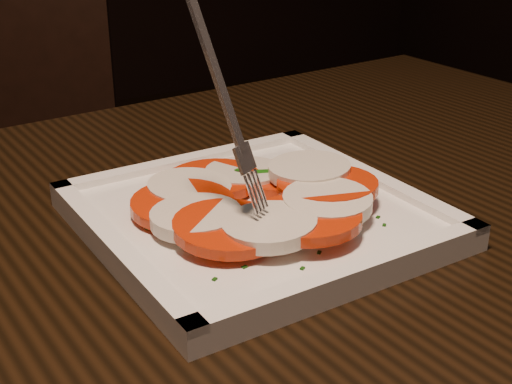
{
  "coord_description": "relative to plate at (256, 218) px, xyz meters",
  "views": [
    {
      "loc": [
        -0.33,
        -0.22,
        1.0
      ],
      "look_at": [
        -0.08,
        0.22,
        0.78
      ],
      "focal_mm": 50.0,
      "sensor_mm": 36.0,
      "label": 1
    }
  ],
  "objects": [
    {
      "name": "plate",
      "position": [
        0.0,
        0.0,
        0.0
      ],
      "size": [
        0.26,
        0.26,
        0.01
      ],
      "primitive_type": "cube",
      "rotation": [
        0.0,
        0.0,
        0.04
      ],
      "color": "white",
      "rests_on": "table"
    },
    {
      "name": "caprese_salad",
      "position": [
        0.0,
        0.0,
        0.02
      ],
      "size": [
        0.2,
        0.2,
        0.03
      ],
      "color": "red",
      "rests_on": "plate"
    },
    {
      "name": "fork",
      "position": [
        -0.04,
        -0.01,
        0.11
      ],
      "size": [
        0.05,
        0.06,
        0.15
      ],
      "primitive_type": null,
      "rotation": [
        0.0,
        0.0,
        0.52
      ],
      "color": "white",
      "rests_on": "caprese_salad"
    }
  ]
}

